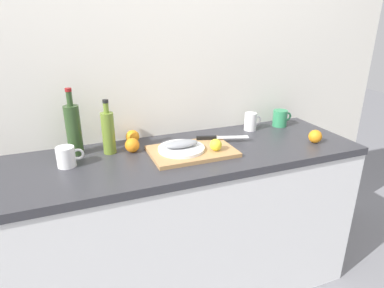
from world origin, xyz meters
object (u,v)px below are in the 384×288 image
chef_knife (216,138)px  orange_0 (132,145)px  cutting_board (192,151)px  coffee_mug_0 (280,118)px  wine_bottle (74,129)px  white_plate (181,149)px  coffee_mug_2 (67,157)px  fish_fillet (181,144)px  olive_oil_bottle (108,132)px  coffee_mug_1 (251,121)px  lemon_0 (216,145)px

chef_knife → orange_0: 0.46m
cutting_board → coffee_mug_0: size_ratio=3.30×
cutting_board → wine_bottle: wine_bottle is taller
white_plate → wine_bottle: size_ratio=0.70×
cutting_board → coffee_mug_2: size_ratio=3.43×
coffee_mug_0 → coffee_mug_2: coffee_mug_0 is taller
cutting_board → chef_knife: (0.18, 0.09, 0.02)m
cutting_board → orange_0: size_ratio=5.73×
coffee_mug_2 → orange_0: coffee_mug_2 is taller
fish_fillet → cutting_board: bearing=-15.2°
fish_fillet → olive_oil_bottle: olive_oil_bottle is taller
coffee_mug_1 → coffee_mug_0: bearing=0.2°
wine_bottle → coffee_mug_1: size_ratio=2.98×
coffee_mug_0 → coffee_mug_2: bearing=-173.5°
chef_knife → olive_oil_bottle: size_ratio=1.02×
coffee_mug_2 → chef_knife: bearing=1.9°
wine_bottle → cutting_board: bearing=-20.6°
olive_oil_bottle → orange_0: olive_oil_bottle is taller
coffee_mug_2 → orange_0: 0.32m
cutting_board → olive_oil_bottle: bearing=157.8°
fish_fillet → wine_bottle: 0.54m
orange_0 → fish_fillet: bearing=-26.4°
lemon_0 → wine_bottle: (-0.66, 0.26, 0.08)m
white_plate → fish_fillet: fish_fillet is taller
cutting_board → olive_oil_bottle: (-0.39, 0.16, 0.10)m
white_plate → coffee_mug_1: 0.56m
chef_knife → coffee_mug_1: 0.32m
olive_oil_bottle → wine_bottle: (-0.16, 0.05, 0.02)m
fish_fillet → wine_bottle: (-0.50, 0.19, 0.08)m
coffee_mug_0 → coffee_mug_2: size_ratio=1.04×
lemon_0 → coffee_mug_0: coffee_mug_0 is taller
white_plate → coffee_mug_0: (0.74, 0.20, 0.02)m
olive_oil_bottle → coffee_mug_0: bearing=2.8°
fish_fillet → white_plate: bearing=-90.0°
lemon_0 → white_plate: bearing=156.0°
olive_oil_bottle → coffee_mug_2: size_ratio=2.24×
white_plate → coffee_mug_2: bearing=174.5°
orange_0 → white_plate: bearing=-26.4°
olive_oil_bottle → white_plate: bearing=-23.3°
coffee_mug_0 → lemon_0: bearing=-155.1°
coffee_mug_0 → wine_bottle: bearing=-179.7°
olive_oil_bottle → coffee_mug_1: olive_oil_bottle is taller
lemon_0 → orange_0: 0.43m
lemon_0 → orange_0: lemon_0 is taller
fish_fillet → coffee_mug_0: size_ratio=1.38×
chef_knife → coffee_mug_0: (0.51, 0.12, 0.02)m
fish_fillet → orange_0: (-0.23, 0.11, -0.02)m
coffee_mug_1 → coffee_mug_2: coffee_mug_1 is taller
lemon_0 → chef_knife: bearing=64.2°
cutting_board → orange_0: (-0.28, 0.13, 0.03)m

